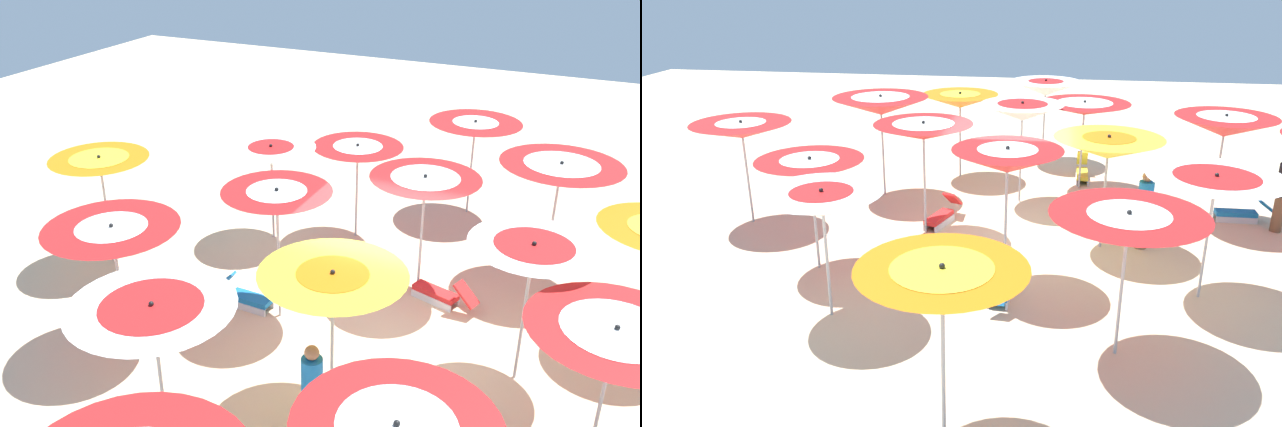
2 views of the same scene
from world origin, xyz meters
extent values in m
cube|color=beige|center=(0.00, 0.00, -0.02)|extent=(40.81, 40.81, 0.04)
cylinder|color=#B2B2B7|center=(0.15, 5.69, 1.04)|extent=(0.05, 0.05, 2.09)
cone|color=red|center=(0.15, 5.69, 2.09)|extent=(2.11, 2.11, 0.33)
cone|color=white|center=(0.15, 5.69, 2.18)|extent=(1.04, 1.04, 0.16)
sphere|color=black|center=(0.15, 5.69, 2.29)|extent=(0.07, 0.07, 0.07)
cylinder|color=#B2B2B7|center=(-1.82, 3.40, 0.99)|extent=(0.05, 0.05, 1.98)
cone|color=red|center=(-1.82, 3.40, 1.98)|extent=(1.95, 1.95, 0.31)
cone|color=white|center=(-1.82, 3.40, 2.06)|extent=(1.06, 1.06, 0.17)
sphere|color=black|center=(-1.82, 3.40, 2.16)|extent=(0.07, 0.07, 0.07)
cylinder|color=#B2B2B7|center=(-3.46, 2.56, 0.97)|extent=(0.05, 0.05, 1.95)
cone|color=white|center=(-3.46, 2.56, 1.95)|extent=(1.92, 1.92, 0.40)
cone|color=red|center=(-3.46, 2.56, 2.05)|extent=(0.98, 0.98, 0.20)
sphere|color=black|center=(-3.46, 2.56, 2.17)|extent=(0.07, 0.07, 0.07)
cylinder|color=#B2B2B7|center=(-6.03, 0.22, 1.05)|extent=(0.05, 0.05, 2.10)
cone|color=orange|center=(-6.03, 0.22, 2.10)|extent=(1.95, 1.95, 0.38)
cone|color=yellow|center=(-6.03, 0.22, 2.19)|extent=(1.16, 1.16, 0.22)
sphere|color=black|center=(-6.03, 0.22, 2.32)|extent=(0.07, 0.07, 0.07)
cylinder|color=#B2B2B7|center=(2.32, 3.23, 1.12)|extent=(0.05, 0.05, 2.24)
cone|color=red|center=(2.32, 3.23, 2.24)|extent=(2.28, 2.28, 0.43)
cone|color=white|center=(2.32, 3.23, 2.34)|extent=(1.38, 1.38, 0.26)
sphere|color=black|center=(2.32, 3.23, 2.49)|extent=(0.07, 0.07, 0.07)
cylinder|color=#B2B2B7|center=(0.16, 1.74, 1.11)|extent=(0.05, 0.05, 2.21)
cone|color=red|center=(0.16, 1.74, 2.21)|extent=(2.03, 2.03, 0.33)
cone|color=white|center=(0.16, 1.74, 2.28)|extent=(1.26, 1.26, 0.21)
sphere|color=black|center=(0.16, 1.74, 2.41)|extent=(0.07, 0.07, 0.07)
cylinder|color=#B2B2B7|center=(-1.88, -0.14, 1.14)|extent=(0.05, 0.05, 2.28)
cone|color=red|center=(-1.88, -0.14, 2.28)|extent=(1.90, 1.90, 0.41)
cone|color=white|center=(-1.88, -0.14, 2.38)|extent=(1.03, 1.03, 0.22)
sphere|color=black|center=(-1.88, -0.14, 2.52)|extent=(0.07, 0.07, 0.07)
cylinder|color=#B2B2B7|center=(-3.89, -1.97, 1.02)|extent=(0.05, 0.05, 2.04)
cone|color=red|center=(-3.89, -1.97, 2.04)|extent=(2.19, 2.19, 0.36)
cone|color=white|center=(-3.89, -1.97, 2.13)|extent=(1.14, 1.14, 0.19)
sphere|color=black|center=(-3.89, -1.97, 2.25)|extent=(0.07, 0.07, 0.07)
cylinder|color=#B2B2B7|center=(4.08, 1.60, 1.03)|extent=(0.05, 0.05, 2.06)
cone|color=orange|center=(4.08, 1.60, 2.06)|extent=(1.99, 1.99, 0.36)
cone|color=yellow|center=(4.08, 1.60, 2.15)|extent=(1.06, 1.06, 0.19)
sphere|color=black|center=(4.08, 1.60, 2.27)|extent=(0.07, 0.07, 0.07)
cylinder|color=#B2B2B7|center=(2.36, -0.13, 1.10)|extent=(0.05, 0.05, 2.20)
cone|color=white|center=(2.36, -0.13, 2.20)|extent=(1.93, 1.93, 0.40)
cone|color=red|center=(2.36, -0.13, 2.28)|extent=(1.17, 1.17, 0.24)
sphere|color=black|center=(2.36, -0.13, 2.43)|extent=(0.07, 0.07, 0.07)
cylinder|color=#B2B2B7|center=(-0.05, -1.94, 1.04)|extent=(0.05, 0.05, 2.08)
cone|color=yellow|center=(-0.05, -1.94, 2.08)|extent=(2.12, 2.12, 0.42)
cone|color=orange|center=(-0.05, -1.94, 2.19)|extent=(1.03, 1.03, 0.20)
sphere|color=black|center=(-0.05, -1.94, 2.32)|extent=(0.07, 0.07, 0.07)
cylinder|color=#B2B2B7|center=(-1.93, -3.52, 1.00)|extent=(0.05, 0.05, 2.00)
cone|color=white|center=(-1.93, -3.52, 2.00)|extent=(2.25, 2.25, 0.38)
cone|color=red|center=(-1.93, -3.52, 2.08)|extent=(1.37, 1.37, 0.24)
sphere|color=black|center=(-1.93, -3.52, 2.22)|extent=(0.07, 0.07, 0.07)
cylinder|color=#B2B2B7|center=(5.91, -0.57, 1.06)|extent=(0.05, 0.05, 2.12)
cone|color=white|center=(5.91, -0.57, 2.12)|extent=(1.98, 1.98, 0.42)
cone|color=red|center=(5.91, -0.57, 2.23)|extent=(1.00, 1.00, 0.21)
sphere|color=black|center=(5.91, -0.57, 2.36)|extent=(0.07, 0.07, 0.07)
cylinder|color=#B2B2B7|center=(3.60, -1.59, 1.03)|extent=(0.05, 0.05, 2.06)
cone|color=red|center=(3.60, -1.59, 2.06)|extent=(2.25, 2.25, 0.31)
cone|color=white|center=(3.60, -1.59, 2.13)|extent=(1.37, 1.37, 0.19)
sphere|color=black|center=(3.60, -1.59, 2.24)|extent=(0.07, 0.07, 0.07)
cylinder|color=#B2B2B7|center=(1.75, -4.48, 1.08)|extent=(0.05, 0.05, 2.16)
cone|color=red|center=(1.75, -4.48, 2.16)|extent=(2.13, 2.13, 0.44)
cone|color=white|center=(1.75, -4.48, 2.26)|extent=(1.22, 1.22, 0.25)
sphere|color=black|center=(1.75, -4.48, 2.41)|extent=(0.07, 0.07, 0.07)
cube|color=silver|center=(1.68, -5.02, 0.07)|extent=(0.05, 0.89, 0.14)
cube|color=silver|center=(1.98, -5.01, 0.07)|extent=(0.05, 0.89, 0.14)
cube|color=#1972B7|center=(1.83, -5.02, 0.19)|extent=(0.32, 0.89, 0.10)
cube|color=#1972B7|center=(1.84, -5.65, 0.38)|extent=(0.31, 0.41, 0.32)
cube|color=silver|center=(-2.49, 0.02, 0.07)|extent=(0.81, 0.08, 0.14)
cube|color=silver|center=(-2.50, -0.29, 0.07)|extent=(0.81, 0.08, 0.14)
cube|color=#1972B7|center=(-2.50, -0.13, 0.19)|extent=(0.82, 0.35, 0.10)
cube|color=#1972B7|center=(-3.04, -0.11, 0.41)|extent=(0.33, 0.33, 0.37)
cube|color=silver|center=(4.19, -1.82, 0.07)|extent=(0.94, 0.04, 0.14)
cube|color=silver|center=(4.19, -1.54, 0.07)|extent=(0.94, 0.04, 0.14)
cube|color=yellow|center=(4.19, -1.68, 0.19)|extent=(0.94, 0.29, 0.10)
cube|color=yellow|center=(4.80, -1.68, 0.45)|extent=(0.33, 0.29, 0.45)
cube|color=silver|center=(0.52, 1.39, 0.07)|extent=(0.86, 0.31, 0.14)
cube|color=silver|center=(0.61, 1.66, 0.07)|extent=(0.86, 0.31, 0.14)
cube|color=red|center=(0.57, 1.52, 0.19)|extent=(0.93, 0.55, 0.10)
cube|color=red|center=(1.18, 1.33, 0.41)|extent=(0.51, 0.41, 0.38)
cylinder|color=#A3704C|center=(0.01, -2.75, 0.38)|extent=(0.24, 0.24, 0.76)
cylinder|color=#1972BF|center=(0.01, -2.75, 1.09)|extent=(0.30, 0.30, 0.66)
sphere|color=#A3704C|center=(0.01, -2.75, 1.52)|extent=(0.21, 0.21, 0.21)
cylinder|color=brown|center=(1.35, -5.74, 0.40)|extent=(0.24, 0.24, 0.81)
camera|label=1|loc=(3.21, -9.43, 7.10)|focal=38.50mm
camera|label=2|loc=(-12.04, -0.92, 5.35)|focal=35.24mm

